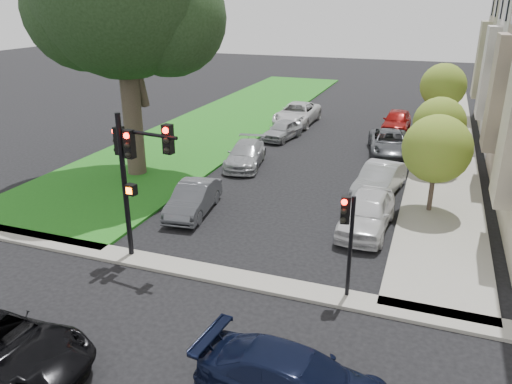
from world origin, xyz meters
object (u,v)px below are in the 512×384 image
(car_parked_1, at_px, (380,180))
(car_parked_5, at_px, (193,199))
(small_tree_b, at_px, (439,123))
(car_parked_8, at_px, (297,114))
(small_tree_c, at_px, (443,86))
(traffic_signal_secondary, at_px, (348,228))
(car_parked_0, at_px, (367,212))
(car_parked_6, at_px, (246,154))
(car_parked_2, at_px, (389,143))
(traffic_signal_main, at_px, (133,162))
(car_parked_7, at_px, (283,130))
(car_parked_3, at_px, (397,121))
(small_tree_a, at_px, (437,149))
(car_cross_far, at_px, (297,384))

(car_parked_1, height_order, car_parked_5, car_parked_1)
(small_tree_b, height_order, car_parked_8, small_tree_b)
(small_tree_c, bearing_deg, traffic_signal_secondary, -95.47)
(car_parked_8, bearing_deg, car_parked_0, -64.60)
(small_tree_b, distance_m, car_parked_5, 13.69)
(car_parked_6, bearing_deg, traffic_signal_secondary, -65.98)
(car_parked_2, distance_m, car_parked_5, 13.95)
(car_parked_2, height_order, car_parked_8, car_parked_8)
(car_parked_0, height_order, car_parked_8, car_parked_0)
(small_tree_c, xyz_separation_m, traffic_signal_main, (-9.58, -23.60, 0.53))
(car_parked_6, relative_size, car_parked_7, 1.22)
(small_tree_c, distance_m, traffic_signal_main, 25.48)
(small_tree_c, distance_m, car_parked_3, 3.89)
(car_parked_8, bearing_deg, traffic_signal_main, -88.00)
(car_parked_3, bearing_deg, traffic_signal_secondary, -87.70)
(car_parked_0, bearing_deg, small_tree_a, 52.32)
(car_parked_1, height_order, car_parked_8, car_parked_8)
(small_tree_c, xyz_separation_m, car_parked_2, (-2.64, -7.25, -2.41))
(small_tree_c, bearing_deg, car_parked_6, -128.85)
(car_parked_1, relative_size, car_parked_8, 0.80)
(small_tree_c, relative_size, traffic_signal_main, 0.89)
(car_parked_1, bearing_deg, car_parked_6, 174.88)
(car_parked_3, relative_size, car_parked_5, 1.08)
(car_parked_8, bearing_deg, car_parked_1, -57.93)
(small_tree_c, relative_size, car_parked_0, 1.03)
(car_parked_7, bearing_deg, small_tree_a, -34.10)
(small_tree_b, relative_size, small_tree_c, 0.87)
(car_parked_3, bearing_deg, car_parked_7, -144.01)
(small_tree_b, xyz_separation_m, car_parked_1, (-2.36, -4.44, -1.96))
(car_parked_2, distance_m, car_parked_6, 8.89)
(traffic_signal_main, height_order, traffic_signal_secondary, traffic_signal_main)
(car_parked_0, relative_size, car_parked_6, 1.01)
(small_tree_a, distance_m, car_parked_3, 14.73)
(small_tree_b, xyz_separation_m, car_parked_3, (-2.78, 8.44, -1.95))
(car_cross_far, bearing_deg, car_parked_1, 5.71)
(car_cross_far, xyz_separation_m, car_parked_3, (-0.38, 27.18, 0.05))
(car_parked_2, height_order, car_parked_7, car_parked_2)
(traffic_signal_main, bearing_deg, car_parked_5, 91.00)
(small_tree_a, xyz_separation_m, car_parked_1, (-2.36, 1.43, -2.15))
(car_parked_2, height_order, car_parked_5, car_parked_2)
(car_cross_far, bearing_deg, car_parked_0, 5.50)
(traffic_signal_main, xyz_separation_m, car_parked_0, (7.25, 5.16, -2.86))
(small_tree_b, bearing_deg, car_parked_3, 108.20)
(traffic_signal_secondary, bearing_deg, small_tree_a, 74.15)
(traffic_signal_secondary, height_order, car_parked_2, traffic_signal_secondary)
(small_tree_a, relative_size, small_tree_b, 1.07)
(car_parked_3, xyz_separation_m, car_parked_5, (-6.88, -17.94, -0.08))
(traffic_signal_main, bearing_deg, car_parked_0, 35.43)
(car_parked_6, xyz_separation_m, car_parked_8, (-0.04, 10.72, 0.11))
(small_tree_b, xyz_separation_m, car_parked_0, (-2.33, -8.64, -1.92))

